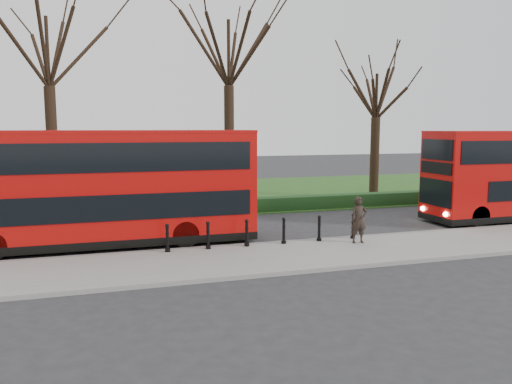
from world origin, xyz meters
name	(u,v)px	position (x,y,z in m)	size (l,w,h in m)	color
ground	(242,242)	(0.00, 0.00, 0.00)	(120.00, 120.00, 0.00)	#28282B
pavement	(264,258)	(0.00, -3.00, 0.07)	(60.00, 4.00, 0.15)	gray
kerb	(249,246)	(0.00, -1.00, 0.07)	(60.00, 0.25, 0.16)	slate
grass_verge	(185,195)	(0.00, 15.00, 0.03)	(60.00, 18.00, 0.06)	#264B19
hedge	(208,207)	(0.00, 6.80, 0.40)	(60.00, 0.90, 0.80)	black
yellow_line_outer	(246,246)	(0.00, -0.70, 0.01)	(60.00, 0.10, 0.01)	yellow
yellow_line_inner	(245,244)	(0.00, -0.50, 0.01)	(60.00, 0.10, 0.01)	yellow
tree_left	(47,44)	(-8.00, 10.00, 9.16)	(8.06, 8.06, 12.59)	black
tree_mid	(229,46)	(2.00, 10.00, 9.53)	(8.38, 8.38, 13.10)	black
tree_right	(377,91)	(12.00, 10.00, 7.10)	(6.26, 6.26, 9.79)	black
bollard_row	(266,232)	(0.59, -1.35, 0.65)	(7.77, 0.15, 1.00)	black
bus_lead	(109,188)	(-5.20, 0.95, 2.32)	(11.56, 2.65, 4.60)	#AA0A08
pedestrian	(359,220)	(4.23, -2.13, 1.08)	(0.68, 0.44, 1.86)	black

